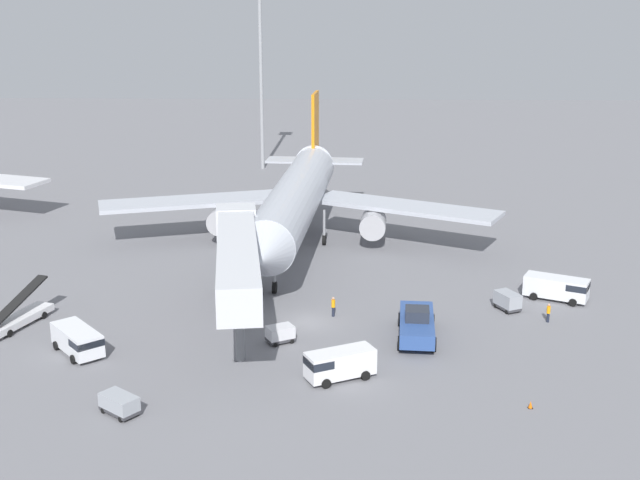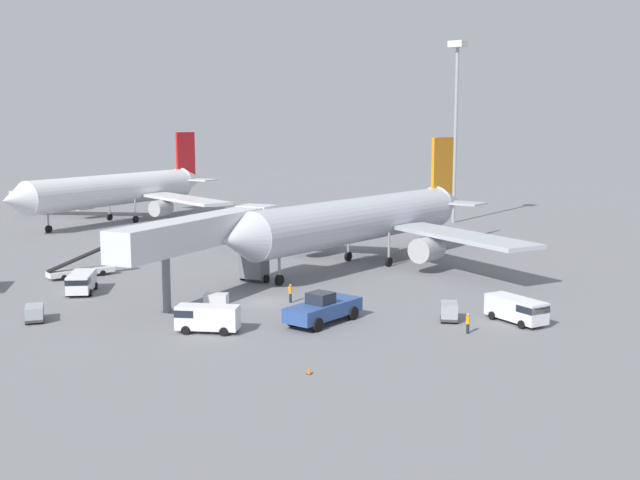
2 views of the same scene
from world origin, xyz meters
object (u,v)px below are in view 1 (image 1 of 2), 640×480
(service_van_far_left, at_px, (558,287))
(baggage_cart_outer_left, at_px, (119,403))
(baggage_cart_near_right, at_px, (280,333))
(ground_crew_worker_foreground, at_px, (333,306))
(belt_loader_truck, at_px, (18,317))
(baggage_cart_outer_right, at_px, (507,300))
(service_van_far_right, at_px, (78,340))
(service_van_near_center, at_px, (338,363))
(safety_cone_alpha, at_px, (530,405))
(apron_light_mast, at_px, (260,37))
(airplane_at_gate, at_px, (297,198))
(pushback_tug, at_px, (417,324))
(jet_bridge, at_px, (237,256))
(ground_crew_worker_midground, at_px, (548,312))

(service_van_far_left, relative_size, baggage_cart_outer_left, 1.99)
(baggage_cart_near_right, xyz_separation_m, ground_crew_worker_foreground, (3.98, 5.53, 0.15))
(belt_loader_truck, bearing_deg, baggage_cart_outer_right, 6.87)
(service_van_far_right, bearing_deg, service_van_near_center, -10.93)
(service_van_far_right, xyz_separation_m, service_van_near_center, (19.26, -3.72, 0.09))
(belt_loader_truck, height_order, service_van_far_left, belt_loader_truck)
(safety_cone_alpha, bearing_deg, baggage_cart_near_right, 149.19)
(safety_cone_alpha, bearing_deg, apron_light_mast, 107.84)
(service_van_far_right, bearing_deg, belt_loader_truck, 141.53)
(belt_loader_truck, relative_size, service_van_near_center, 1.37)
(airplane_at_gate, height_order, ground_crew_worker_foreground, airplane_at_gate)
(pushback_tug, bearing_deg, belt_loader_truck, 177.26)
(baggage_cart_outer_right, distance_m, baggage_cart_outer_left, 33.87)
(belt_loader_truck, relative_size, service_van_far_right, 1.35)
(belt_loader_truck, xyz_separation_m, service_van_far_left, (44.74, 7.35, 0.40))
(jet_bridge, height_order, service_van_near_center, jet_bridge)
(airplane_at_gate, distance_m, jet_bridge, 22.74)
(baggage_cart_outer_right, distance_m, apron_light_mast, 67.12)
(service_van_far_right, distance_m, ground_crew_worker_foreground, 20.41)
(service_van_far_right, height_order, baggage_cart_near_right, service_van_far_right)
(service_van_near_center, relative_size, baggage_cart_near_right, 2.15)
(service_van_far_right, xyz_separation_m, safety_cone_alpha, (31.70, -7.57, -0.87))
(airplane_at_gate, xyz_separation_m, baggage_cart_near_right, (0.16, -25.61, -4.48))
(pushback_tug, xyz_separation_m, service_van_near_center, (-6.01, -7.34, 0.00))
(baggage_cart_outer_left, bearing_deg, service_van_near_center, 21.32)
(baggage_cart_outer_left, bearing_deg, service_van_far_right, 120.78)
(service_van_far_right, relative_size, safety_cone_alpha, 10.51)
(ground_crew_worker_foreground, bearing_deg, pushback_tug, -34.17)
(service_van_far_right, xyz_separation_m, ground_crew_worker_midground, (36.24, 7.27, -0.26))
(airplane_at_gate, bearing_deg, pushback_tug, -66.51)
(service_van_far_right, distance_m, baggage_cart_outer_right, 34.88)
(pushback_tug, bearing_deg, baggage_cart_near_right, -173.98)
(service_van_far_right, distance_m, baggage_cart_outer_left, 10.62)
(belt_loader_truck, distance_m, ground_crew_worker_foreground, 25.39)
(ground_crew_worker_foreground, distance_m, ground_crew_worker_midground, 17.49)
(ground_crew_worker_midground, height_order, safety_cone_alpha, ground_crew_worker_midground)
(belt_loader_truck, height_order, baggage_cart_outer_left, belt_loader_truck)
(jet_bridge, xyz_separation_m, baggage_cart_outer_right, (22.18, 4.30, -5.11))
(service_van_near_center, distance_m, ground_crew_worker_foreground, 11.77)
(baggage_cart_outer_right, distance_m, ground_crew_worker_midground, 3.88)
(airplane_at_gate, height_order, service_van_far_left, airplane_at_gate)
(baggage_cart_outer_left, relative_size, baggage_cart_near_right, 1.20)
(belt_loader_truck, bearing_deg, service_van_far_right, -38.47)
(belt_loader_truck, relative_size, apron_light_mast, 0.24)
(service_van_far_left, height_order, baggage_cart_outer_right, service_van_far_left)
(belt_loader_truck, height_order, safety_cone_alpha, belt_loader_truck)
(ground_crew_worker_foreground, bearing_deg, safety_cone_alpha, -50.35)
(baggage_cart_outer_right, height_order, ground_crew_worker_foreground, ground_crew_worker_foreground)
(service_van_near_center, distance_m, baggage_cart_outer_left, 14.86)
(belt_loader_truck, distance_m, baggage_cart_outer_right, 40.19)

